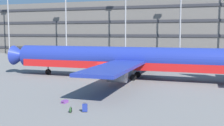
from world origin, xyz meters
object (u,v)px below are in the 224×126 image
(suitcase_navy, at_px, (85,108))
(suitcase_black, at_px, (65,102))
(airliner, at_px, (129,60))
(backpack_small, at_px, (70,110))

(suitcase_navy, height_order, suitcase_black, suitcase_navy)
(airliner, relative_size, suitcase_black, 54.10)
(suitcase_navy, distance_m, suitcase_black, 3.89)
(suitcase_navy, distance_m, backpack_small, 1.24)
(suitcase_black, bearing_deg, suitcase_navy, -36.30)
(suitcase_navy, bearing_deg, backpack_small, -149.91)
(suitcase_navy, relative_size, backpack_small, 1.46)
(airliner, xyz_separation_m, suitcase_navy, (0.96, -18.37, -2.44))
(suitcase_black, xyz_separation_m, backpack_small, (2.07, -2.92, 0.12))
(airliner, bearing_deg, backpack_small, -90.32)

